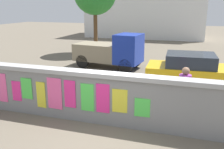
{
  "coord_description": "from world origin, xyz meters",
  "views": [
    {
      "loc": [
        2.11,
        -6.3,
        3.28
      ],
      "look_at": [
        -0.45,
        1.64,
        0.99
      ],
      "focal_mm": 40.69,
      "sensor_mm": 36.0,
      "label": 1
    }
  ],
  "objects_px": {
    "person_walking": "(184,89)",
    "bicycle_near": "(102,91)",
    "auto_rickshaw_truck": "(111,51)",
    "motorcycle": "(47,83)",
    "car_parked": "(193,70)"
  },
  "relations": [
    {
      "from": "person_walking",
      "to": "bicycle_near",
      "type": "bearing_deg",
      "value": 164.03
    },
    {
      "from": "auto_rickshaw_truck",
      "to": "bicycle_near",
      "type": "bearing_deg",
      "value": -75.64
    },
    {
      "from": "auto_rickshaw_truck",
      "to": "person_walking",
      "type": "xyz_separation_m",
      "value": [
        3.99,
        -5.58,
        0.09
      ]
    },
    {
      "from": "motorcycle",
      "to": "person_walking",
      "type": "relative_size",
      "value": 1.17
    },
    {
      "from": "car_parked",
      "to": "auto_rickshaw_truck",
      "type": "bearing_deg",
      "value": 152.19
    },
    {
      "from": "auto_rickshaw_truck",
      "to": "motorcycle",
      "type": "xyz_separation_m",
      "value": [
        -0.93,
        -4.84,
        -0.44
      ]
    },
    {
      "from": "motorcycle",
      "to": "person_walking",
      "type": "distance_m",
      "value": 5.0
    },
    {
      "from": "auto_rickshaw_truck",
      "to": "bicycle_near",
      "type": "height_order",
      "value": "auto_rickshaw_truck"
    },
    {
      "from": "car_parked",
      "to": "motorcycle",
      "type": "relative_size",
      "value": 2.04
    },
    {
      "from": "car_parked",
      "to": "person_walking",
      "type": "relative_size",
      "value": 2.4
    },
    {
      "from": "bicycle_near",
      "to": "person_walking",
      "type": "bearing_deg",
      "value": -15.97
    },
    {
      "from": "auto_rickshaw_truck",
      "to": "car_parked",
      "type": "relative_size",
      "value": 0.97
    },
    {
      "from": "car_parked",
      "to": "bicycle_near",
      "type": "height_order",
      "value": "car_parked"
    },
    {
      "from": "car_parked",
      "to": "person_walking",
      "type": "bearing_deg",
      "value": -93.93
    },
    {
      "from": "person_walking",
      "to": "auto_rickshaw_truck",
      "type": "bearing_deg",
      "value": 125.61
    }
  ]
}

